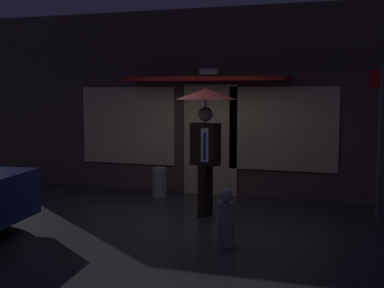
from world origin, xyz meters
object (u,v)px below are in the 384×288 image
(sidewalk_bollard, at_px, (159,182))
(fire_hydrant, at_px, (225,220))
(street_sign_post, at_px, (380,132))
(person_with_umbrella, at_px, (205,119))

(sidewalk_bollard, relative_size, fire_hydrant, 0.73)
(sidewalk_bollard, distance_m, fire_hydrant, 3.54)
(street_sign_post, distance_m, sidewalk_bollard, 4.23)
(street_sign_post, bearing_deg, sidewalk_bollard, 172.22)
(person_with_umbrella, relative_size, fire_hydrant, 2.70)
(street_sign_post, height_order, fire_hydrant, street_sign_post)
(person_with_umbrella, xyz_separation_m, fire_hydrant, (0.77, -1.57, -1.24))
(street_sign_post, xyz_separation_m, sidewalk_bollard, (-4.04, 0.55, -1.13))
(person_with_umbrella, height_order, fire_hydrant, person_with_umbrella)
(person_with_umbrella, height_order, sidewalk_bollard, person_with_umbrella)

